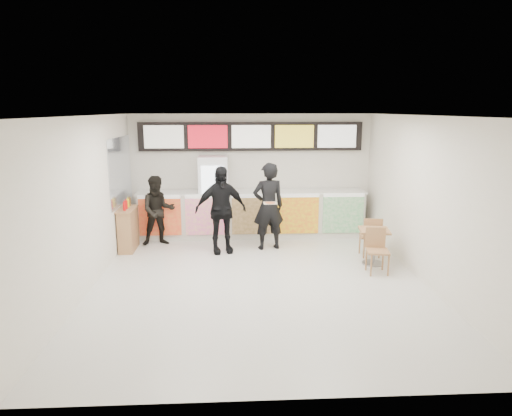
{
  "coord_description": "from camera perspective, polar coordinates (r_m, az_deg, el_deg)",
  "views": [
    {
      "loc": [
        -0.48,
        -7.9,
        3.11
      ],
      "look_at": [
        0.0,
        1.2,
        1.13
      ],
      "focal_mm": 32.0,
      "sensor_mm": 36.0,
      "label": 1
    }
  ],
  "objects": [
    {
      "name": "wall_left",
      "position": [
        8.45,
        -20.33,
        0.51
      ],
      "size": [
        0.0,
        7.0,
        7.0
      ],
      "primitive_type": "plane",
      "rotation": [
        1.57,
        0.0,
        1.57
      ],
      "color": "silver",
      "rests_on": "floor"
    },
    {
      "name": "pizza_slice",
      "position": [
        9.71,
        1.77,
        0.67
      ],
      "size": [
        0.36,
        0.36,
        0.02
      ],
      "color": "beige",
      "rests_on": "customer_main"
    },
    {
      "name": "customer_mid",
      "position": [
        9.96,
        -4.44,
        -0.23
      ],
      "size": [
        1.2,
        0.72,
        1.92
      ],
      "primitive_type": "imported",
      "rotation": [
        0.0,
        0.0,
        0.24
      ],
      "color": "black",
      "rests_on": "floor"
    },
    {
      "name": "service_counter",
      "position": [
        11.29,
        -0.52,
        -0.71
      ],
      "size": [
        5.56,
        0.77,
        1.14
      ],
      "color": "silver",
      "rests_on": "floor"
    },
    {
      "name": "mirror_panel",
      "position": [
        10.74,
        -16.57,
        4.49
      ],
      "size": [
        0.01,
        2.0,
        1.5
      ],
      "primitive_type": "cube",
      "color": "#B2B7BF",
      "rests_on": "wall_left"
    },
    {
      "name": "cafe_table",
      "position": [
        9.57,
        14.51,
        -3.9
      ],
      "size": [
        0.67,
        1.53,
        0.87
      ],
      "rotation": [
        0.0,
        0.0,
        -0.16
      ],
      "color": "tan",
      "rests_on": "floor"
    },
    {
      "name": "menu_board",
      "position": [
        11.34,
        -0.61,
        8.94
      ],
      "size": [
        5.5,
        0.14,
        0.7
      ],
      "color": "black",
      "rests_on": "wall_back"
    },
    {
      "name": "wall_right",
      "position": [
        8.78,
        20.37,
        0.93
      ],
      "size": [
        0.0,
        7.0,
        7.0
      ],
      "primitive_type": "plane",
      "rotation": [
        1.57,
        0.0,
        -1.57
      ],
      "color": "silver",
      "rests_on": "floor"
    },
    {
      "name": "ceiling",
      "position": [
        7.92,
        0.45,
        11.48
      ],
      "size": [
        7.0,
        7.0,
        0.0
      ],
      "primitive_type": "plane",
      "rotation": [
        3.14,
        0.0,
        0.0
      ],
      "color": "white",
      "rests_on": "wall_back"
    },
    {
      "name": "customer_main",
      "position": [
        10.19,
        1.55,
        0.21
      ],
      "size": [
        0.8,
        0.61,
        1.96
      ],
      "primitive_type": "imported",
      "rotation": [
        0.0,
        0.0,
        3.36
      ],
      "color": "black",
      "rests_on": "floor"
    },
    {
      "name": "wall_back",
      "position": [
        11.52,
        -0.62,
        4.24
      ],
      "size": [
        6.0,
        0.0,
        6.0
      ],
      "primitive_type": "plane",
      "rotation": [
        1.57,
        0.0,
        0.0
      ],
      "color": "silver",
      "rests_on": "floor"
    },
    {
      "name": "customer_left",
      "position": [
        10.77,
        -12.14,
        -0.34
      ],
      "size": [
        0.91,
        0.78,
        1.62
      ],
      "primitive_type": "imported",
      "rotation": [
        0.0,
        0.0,
        0.24
      ],
      "color": "black",
      "rests_on": "floor"
    },
    {
      "name": "drinks_fridge",
      "position": [
        11.22,
        -5.31,
        1.38
      ],
      "size": [
        0.7,
        0.67,
        2.0
      ],
      "color": "white",
      "rests_on": "floor"
    },
    {
      "name": "condiment_ledge",
      "position": [
        10.61,
        -15.69,
        -2.5
      ],
      "size": [
        0.34,
        0.85,
        1.14
      ],
      "color": "tan",
      "rests_on": "floor"
    },
    {
      "name": "floor",
      "position": [
        8.5,
        0.42,
        -9.18
      ],
      "size": [
        7.0,
        7.0,
        0.0
      ],
      "primitive_type": "plane",
      "color": "beige",
      "rests_on": "ground"
    }
  ]
}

